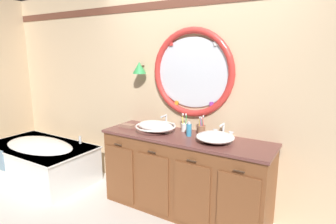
% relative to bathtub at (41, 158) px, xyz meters
% --- Properties ---
extents(ground_plane, '(14.00, 14.00, 0.00)m').
position_rel_bathtub_xyz_m(ground_plane, '(2.12, 0.05, -0.31)').
color(ground_plane, silver).
extents(back_wall_assembly, '(6.40, 0.26, 2.60)m').
position_rel_bathtub_xyz_m(back_wall_assembly, '(2.11, 0.64, 1.01)').
color(back_wall_assembly, '#D6B78E').
rests_on(back_wall_assembly, ground_plane).
extents(vanity_counter, '(1.91, 0.60, 0.89)m').
position_rel_bathtub_xyz_m(vanity_counter, '(2.15, 0.32, 0.14)').
color(vanity_counter, brown).
rests_on(vanity_counter, ground_plane).
extents(bathtub, '(1.58, 0.88, 0.61)m').
position_rel_bathtub_xyz_m(bathtub, '(0.00, 0.00, 0.00)').
color(bathtub, white).
rests_on(bathtub, ground_plane).
extents(sink_basin_left, '(0.47, 0.47, 0.13)m').
position_rel_bathtub_xyz_m(sink_basin_left, '(1.79, 0.29, 0.65)').
color(sink_basin_left, white).
rests_on(sink_basin_left, vanity_counter).
extents(sink_basin_right, '(0.39, 0.39, 0.11)m').
position_rel_bathtub_xyz_m(sink_basin_right, '(2.52, 0.29, 0.64)').
color(sink_basin_right, white).
rests_on(sink_basin_right, vanity_counter).
extents(faucet_set_left, '(0.24, 0.14, 0.16)m').
position_rel_bathtub_xyz_m(faucet_set_left, '(1.79, 0.52, 0.65)').
color(faucet_set_left, silver).
rests_on(faucet_set_left, vanity_counter).
extents(faucet_set_right, '(0.23, 0.12, 0.15)m').
position_rel_bathtub_xyz_m(faucet_set_right, '(2.52, 0.52, 0.65)').
color(faucet_set_right, silver).
rests_on(faucet_set_right, vanity_counter).
extents(toothbrush_holder_left, '(0.08, 0.08, 0.22)m').
position_rel_bathtub_xyz_m(toothbrush_holder_left, '(2.06, 0.49, 0.64)').
color(toothbrush_holder_left, white).
rests_on(toothbrush_holder_left, vanity_counter).
extents(toothbrush_holder_right, '(0.09, 0.09, 0.22)m').
position_rel_bathtub_xyz_m(toothbrush_holder_right, '(2.27, 0.49, 0.65)').
color(toothbrush_holder_right, '#996647').
rests_on(toothbrush_holder_right, vanity_counter).
extents(soap_dispenser, '(0.06, 0.06, 0.16)m').
position_rel_bathtub_xyz_m(soap_dispenser, '(2.19, 0.35, 0.66)').
color(soap_dispenser, '#388EBC').
rests_on(soap_dispenser, vanity_counter).
extents(folded_hand_towel, '(0.19, 0.10, 0.04)m').
position_rel_bathtub_xyz_m(folded_hand_towel, '(1.38, 0.28, 0.61)').
color(folded_hand_towel, '#936B56').
rests_on(folded_hand_towel, vanity_counter).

